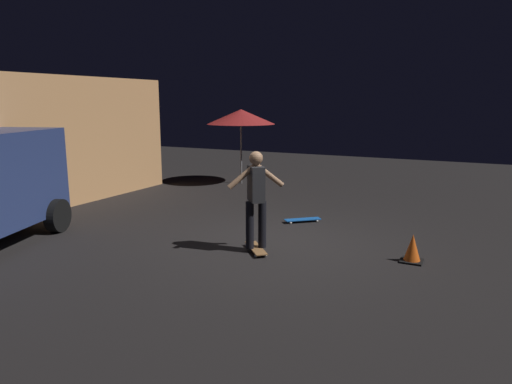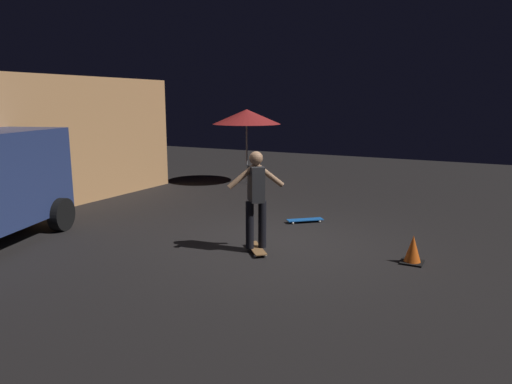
{
  "view_description": "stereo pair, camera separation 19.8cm",
  "coord_description": "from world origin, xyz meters",
  "px_view_note": "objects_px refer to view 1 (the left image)",
  "views": [
    {
      "loc": [
        -7.5,
        -3.3,
        2.57
      ],
      "look_at": [
        -0.53,
        0.15,
        1.05
      ],
      "focal_mm": 32.98,
      "sensor_mm": 36.0,
      "label": 1
    },
    {
      "loc": [
        -7.41,
        -3.48,
        2.57
      ],
      "look_at": [
        -0.53,
        0.15,
        1.05
      ],
      "focal_mm": 32.98,
      "sensor_mm": 36.0,
      "label": 2
    }
  ],
  "objects_px": {
    "patio_umbrella": "(241,117)",
    "skater": "(256,193)",
    "traffic_cone": "(412,249)",
    "skateboard_spare": "(303,220)",
    "skateboard_ridden": "(256,248)"
  },
  "relations": [
    {
      "from": "patio_umbrella",
      "to": "skateboard_ridden",
      "type": "distance_m",
      "value": 7.1
    },
    {
      "from": "patio_umbrella",
      "to": "traffic_cone",
      "type": "height_order",
      "value": "patio_umbrella"
    },
    {
      "from": "skater",
      "to": "traffic_cone",
      "type": "bearing_deg",
      "value": -75.44
    },
    {
      "from": "skateboard_ridden",
      "to": "traffic_cone",
      "type": "relative_size",
      "value": 1.56
    },
    {
      "from": "skateboard_spare",
      "to": "skater",
      "type": "bearing_deg",
      "value": 179.72
    },
    {
      "from": "patio_umbrella",
      "to": "skater",
      "type": "bearing_deg",
      "value": -149.76
    },
    {
      "from": "skateboard_spare",
      "to": "skater",
      "type": "distance_m",
      "value": 2.44
    },
    {
      "from": "patio_umbrella",
      "to": "skater",
      "type": "relative_size",
      "value": 1.38
    },
    {
      "from": "skateboard_spare",
      "to": "traffic_cone",
      "type": "bearing_deg",
      "value": -122.54
    },
    {
      "from": "skateboard_ridden",
      "to": "skateboard_spare",
      "type": "xyz_separation_m",
      "value": [
        2.23,
        -0.01,
        0.0
      ]
    },
    {
      "from": "patio_umbrella",
      "to": "skater",
      "type": "distance_m",
      "value": 6.89
    },
    {
      "from": "skateboard_spare",
      "to": "traffic_cone",
      "type": "height_order",
      "value": "traffic_cone"
    },
    {
      "from": "patio_umbrella",
      "to": "skateboard_spare",
      "type": "height_order",
      "value": "patio_umbrella"
    },
    {
      "from": "skater",
      "to": "traffic_cone",
      "type": "height_order",
      "value": "skater"
    },
    {
      "from": "patio_umbrella",
      "to": "traffic_cone",
      "type": "bearing_deg",
      "value": -131.47
    }
  ]
}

